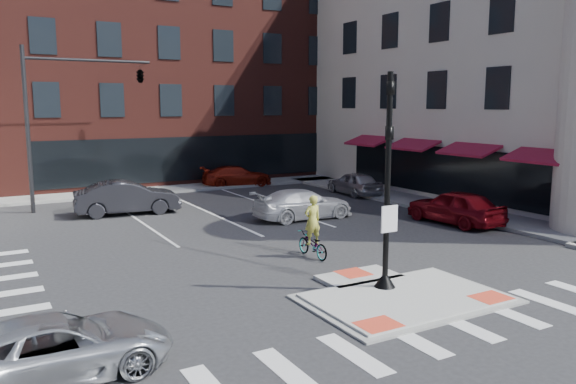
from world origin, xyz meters
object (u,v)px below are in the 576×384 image
red_sedan (455,207)px  silver_suv (57,348)px  cyclist (312,236)px  bg_car_red (237,176)px  white_pickup (303,204)px  bg_car_dark (127,198)px  bg_car_silver (354,183)px

red_sedan → silver_suv: bearing=16.8°
red_sedan → cyclist: (-8.40, -1.55, -0.04)m
red_sedan → bg_car_red: (-3.54, 15.50, -0.11)m
white_pickup → bg_car_dark: (-6.79, 5.17, 0.12)m
bg_car_dark → white_pickup: bearing=-120.7°
red_sedan → white_pickup: (-5.25, 4.27, -0.08)m
cyclist → white_pickup: bearing=-119.9°
silver_suv → bg_car_silver: 23.90m
red_sedan → bg_car_red: bearing=-81.1°
silver_suv → red_sedan: bearing=-71.6°
silver_suv → red_sedan: 18.47m
bg_car_silver → white_pickup: bearing=38.4°
bg_car_silver → bg_car_red: (-4.54, 6.63, -0.02)m
bg_car_dark → cyclist: 11.58m
bg_car_red → cyclist: cyclist is taller
bg_car_silver → bg_car_red: bg_car_silver is taller
bg_car_dark → bg_car_red: (8.51, 6.06, -0.15)m
bg_car_dark → cyclist: (3.65, -10.99, -0.08)m
bg_car_red → cyclist: 17.73m
white_pickup → cyclist: cyclist is taller
bg_car_silver → silver_suv: bearing=42.2°
silver_suv → white_pickup: size_ratio=0.93×
bg_car_dark → cyclist: cyclist is taller
cyclist → bg_car_dark: bearing=-73.1°
red_sedan → bg_car_silver: size_ratio=1.13×
white_pickup → bg_car_dark: bg_car_dark is taller
bg_car_dark → cyclist: size_ratio=2.26×
white_pickup → bg_car_red: size_ratio=1.05×
silver_suv → bg_car_dark: size_ratio=0.90×
silver_suv → bg_car_red: bearing=-34.2°
bg_car_red → white_pickup: bearing=-179.5°
silver_suv → bg_car_silver: bg_car_silver is taller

